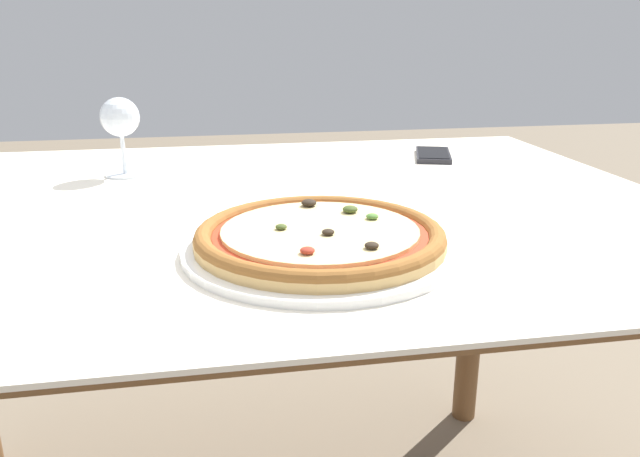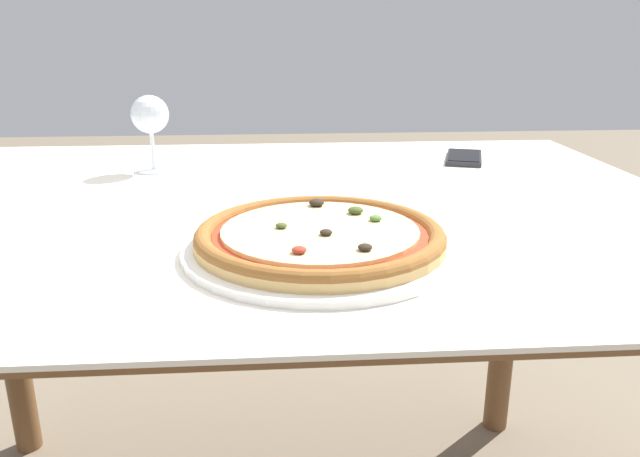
{
  "view_description": "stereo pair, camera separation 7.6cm",
  "coord_description": "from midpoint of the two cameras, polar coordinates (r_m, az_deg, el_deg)",
  "views": [
    {
      "loc": [
        -0.04,
        -0.96,
        1.0
      ],
      "look_at": [
        0.09,
        -0.24,
        0.76
      ],
      "focal_mm": 35.0,
      "sensor_mm": 36.0,
      "label": 1
    },
    {
      "loc": [
        0.04,
        -0.97,
        1.0
      ],
      "look_at": [
        0.09,
        -0.24,
        0.76
      ],
      "focal_mm": 35.0,
      "sensor_mm": 36.0,
      "label": 2
    }
  ],
  "objects": [
    {
      "name": "dining_table",
      "position": [
        1.02,
        -3.75,
        -1.8
      ],
      "size": [
        1.4,
        1.0,
        0.73
      ],
      "color": "brown",
      "rests_on": "ground_plane"
    },
    {
      "name": "pizza_plate",
      "position": [
        0.77,
        2.85,
        -0.96
      ],
      "size": [
        0.34,
        0.34,
        0.04
      ],
      "color": "white",
      "rests_on": "dining_table"
    },
    {
      "name": "wine_glass_far_left",
      "position": [
        1.21,
        -13.53,
        9.79
      ],
      "size": [
        0.07,
        0.07,
        0.14
      ],
      "color": "silver",
      "rests_on": "dining_table"
    },
    {
      "name": "cell_phone",
      "position": [
        1.34,
        14.64,
        6.29
      ],
      "size": [
        0.11,
        0.16,
        0.01
      ],
      "color": "#232328",
      "rests_on": "dining_table"
    }
  ]
}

